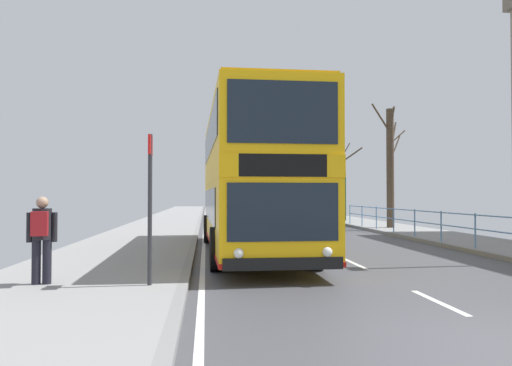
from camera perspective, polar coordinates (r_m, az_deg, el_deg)
The scene contains 9 objects.
ground at distance 6.54m, azimuth 24.46°, elevation -16.79°, with size 15.80×140.00×0.20m.
double_decker_bus_main at distance 15.39m, azimuth -0.61°, elevation 0.38°, with size 2.91×11.46×4.32m.
background_bus_far_lane at distance 33.94m, azimuth 5.95°, elevation -1.50°, with size 2.73×9.55×3.17m.
pedestrian_railing_far_kerb at distance 19.01m, azimuth 20.32°, elevation -4.06°, with size 0.05×22.72×1.09m.
pedestrian_with_backpack at distance 10.12m, azimuth -23.22°, elevation -5.28°, with size 0.55×0.56×1.62m.
bus_stop_sign_near at distance 9.43m, azimuth -11.97°, elevation -1.05°, with size 0.08×0.44×2.78m.
bare_tree_far_00 at distance 44.12m, azimuth 7.40°, elevation 1.19°, with size 2.10×2.82×6.91m.
bare_tree_far_01 at distance 26.63m, azimuth 15.04°, elevation 1.98°, with size 2.07×2.78×6.31m.
bare_tree_far_02 at distance 37.17m, azimuth 9.37°, elevation 1.68°, with size 2.68×2.50×6.90m.
Camera 1 is at (-3.87, -5.46, 1.79)m, focal length 35.14 mm.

